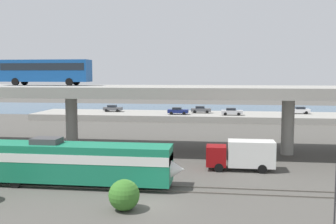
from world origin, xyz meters
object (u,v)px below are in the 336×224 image
at_px(parked_car_2, 178,111).
at_px(service_truck_west, 242,154).
at_px(train_locomotive, 87,161).
at_px(parked_car_0, 299,110).
at_px(parked_car_1, 113,108).
at_px(transit_bus_on_overpass, 46,70).
at_px(parked_car_3, 232,111).
at_px(parked_car_4, 201,109).

bearing_deg(parked_car_2, service_truck_west, -75.12).
bearing_deg(train_locomotive, service_truck_west, 28.50).
bearing_deg(parked_car_2, parked_car_0, 10.45).
bearing_deg(parked_car_2, parked_car_1, 164.94).
height_order(transit_bus_on_overpass, parked_car_2, transit_bus_on_overpass).
bearing_deg(parked_car_2, parked_car_3, -0.22).
distance_m(train_locomotive, transit_bus_on_overpass, 22.63).
bearing_deg(parked_car_0, service_truck_west, 72.20).
bearing_deg(transit_bus_on_overpass, parked_car_1, 91.07).
bearing_deg(parked_car_1, train_locomotive, -76.77).
xyz_separation_m(train_locomotive, parked_car_3, (13.99, 48.26, -0.14)).
bearing_deg(train_locomotive, parked_car_0, 61.88).
relative_size(train_locomotive, parked_car_4, 4.06).
xyz_separation_m(transit_bus_on_overpass, parked_car_1, (-0.65, 34.76, -8.21)).
bearing_deg(parked_car_4, parked_car_0, 3.01).
relative_size(parked_car_3, parked_car_4, 1.01).
bearing_deg(service_truck_west, parked_car_3, -90.41).
relative_size(transit_bus_on_overpass, service_truck_west, 1.76).
distance_m(train_locomotive, parked_car_3, 50.25).
xyz_separation_m(service_truck_west, parked_car_3, (0.29, 40.83, 0.42)).
xyz_separation_m(parked_car_1, parked_car_3, (26.32, -4.12, 0.00)).
relative_size(transit_bus_on_overpass, parked_car_2, 2.80).
relative_size(service_truck_west, parked_car_0, 1.55).
bearing_deg(parked_car_3, parked_car_4, 150.70).
height_order(parked_car_0, parked_car_3, same).
xyz_separation_m(service_truck_west, parked_car_2, (-10.86, 40.87, 0.42)).
bearing_deg(parked_car_2, parked_car_4, 37.72).
relative_size(train_locomotive, service_truck_west, 2.57).
xyz_separation_m(transit_bus_on_overpass, parked_car_4, (19.17, 34.28, -8.21)).
relative_size(transit_bus_on_overpass, parked_car_4, 2.78).
bearing_deg(train_locomotive, transit_bus_on_overpass, 123.52).
height_order(train_locomotive, parked_car_2, train_locomotive).
distance_m(train_locomotive, parked_car_0, 60.10).
bearing_deg(parked_car_3, parked_car_1, 171.10).
bearing_deg(parked_car_1, parked_car_4, -1.38).
xyz_separation_m(parked_car_0, parked_car_3, (-14.33, -4.74, -0.00)).
distance_m(parked_car_2, parked_car_3, 11.16).
distance_m(transit_bus_on_overpass, parked_car_4, 40.13).
bearing_deg(service_truck_west, parked_car_2, -75.12).
height_order(transit_bus_on_overpass, parked_car_0, transit_bus_on_overpass).
bearing_deg(service_truck_west, parked_car_1, -59.93).
bearing_deg(parked_car_0, transit_bus_on_overpass, 41.49).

